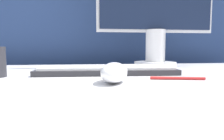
{
  "coord_description": "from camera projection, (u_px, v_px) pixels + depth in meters",
  "views": [
    {
      "loc": [
        -0.09,
        -0.62,
        0.81
      ],
      "look_at": [
        -0.02,
        -0.1,
        0.76
      ],
      "focal_mm": 35.0,
      "sensor_mm": 36.0,
      "label": 1
    }
  ],
  "objects": [
    {
      "name": "keyboard",
      "position": [
        107.0,
        70.0,
        0.67
      ],
      "size": [
        0.43,
        0.14,
        0.02
      ],
      "rotation": [
        0.0,
        0.0,
        -0.05
      ],
      "color": "#28282D",
      "rests_on": "desk"
    },
    {
      "name": "pen",
      "position": [
        177.0,
        78.0,
        0.55
      ],
      "size": [
        0.13,
        0.04,
        0.01
      ],
      "rotation": [
        0.0,
        0.0,
        -0.22
      ],
      "color": "red",
      "rests_on": "desk"
    },
    {
      "name": "partition_panel",
      "position": [
        99.0,
        82.0,
        1.23
      ],
      "size": [
        5.0,
        0.03,
        1.25
      ],
      "color": "navy",
      "rests_on": "ground_plane"
    },
    {
      "name": "computer_mouse_near",
      "position": [
        114.0,
        73.0,
        0.5
      ],
      "size": [
        0.09,
        0.13,
        0.05
      ],
      "rotation": [
        0.0,
        0.0,
        -0.26
      ],
      "color": "white",
      "rests_on": "desk"
    }
  ]
}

